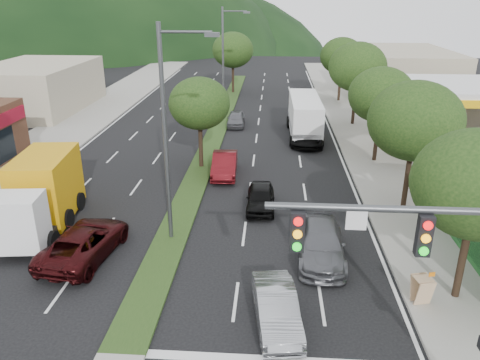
# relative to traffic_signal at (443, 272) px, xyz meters

# --- Properties ---
(ground) EXTENTS (160.00, 160.00, 0.00)m
(ground) POSITION_rel_traffic_signal_xyz_m (-9.03, 1.54, -4.65)
(ground) COLOR black
(ground) RESTS_ON ground
(sidewalk_right) EXTENTS (5.00, 90.00, 0.15)m
(sidewalk_right) POSITION_rel_traffic_signal_xyz_m (3.47, 26.54, -4.57)
(sidewalk_right) COLOR gray
(sidewalk_right) RESTS_ON ground
(sidewalk_left) EXTENTS (6.00, 90.00, 0.15)m
(sidewalk_left) POSITION_rel_traffic_signal_xyz_m (-22.03, 26.54, -4.57)
(sidewalk_left) COLOR gray
(sidewalk_left) RESTS_ON ground
(median) EXTENTS (1.60, 56.00, 0.12)m
(median) POSITION_rel_traffic_signal_xyz_m (-9.03, 29.54, -4.59)
(median) COLOR #1C3613
(median) RESTS_ON ground
(traffic_signal) EXTENTS (6.12, 0.40, 7.00)m
(traffic_signal) POSITION_rel_traffic_signal_xyz_m (0.00, 0.00, 0.00)
(traffic_signal) COLOR #47494C
(traffic_signal) RESTS_ON ground
(gas_canopy) EXTENTS (12.20, 8.20, 5.25)m
(gas_canopy) POSITION_rel_traffic_signal_xyz_m (9.97, 23.54, 0.00)
(gas_canopy) COLOR silver
(gas_canopy) RESTS_ON ground
(bldg_left_far) EXTENTS (9.00, 14.00, 4.60)m
(bldg_left_far) POSITION_rel_traffic_signal_xyz_m (-28.03, 35.54, -2.35)
(bldg_left_far) COLOR #B2A98D
(bldg_left_far) RESTS_ON ground
(bldg_right_far) EXTENTS (10.00, 16.00, 5.20)m
(bldg_right_far) POSITION_rel_traffic_signal_xyz_m (10.47, 45.54, -2.05)
(bldg_right_far) COLOR #B2A98D
(bldg_right_far) RESTS_ON ground
(tree_r_a) EXTENTS (4.60, 4.60, 6.63)m
(tree_r_a) POSITION_rel_traffic_signal_xyz_m (2.97, 5.54, 0.17)
(tree_r_a) COLOR black
(tree_r_a) RESTS_ON sidewalk_right
(tree_r_b) EXTENTS (4.80, 4.80, 6.94)m
(tree_r_b) POSITION_rel_traffic_signal_xyz_m (2.97, 13.54, 0.39)
(tree_r_b) COLOR black
(tree_r_b) RESTS_ON sidewalk_right
(tree_r_c) EXTENTS (4.40, 4.40, 6.48)m
(tree_r_c) POSITION_rel_traffic_signal_xyz_m (2.97, 21.54, 0.10)
(tree_r_c) COLOR black
(tree_r_c) RESTS_ON sidewalk_right
(tree_r_d) EXTENTS (5.00, 5.00, 7.17)m
(tree_r_d) POSITION_rel_traffic_signal_xyz_m (2.97, 31.54, 0.54)
(tree_r_d) COLOR black
(tree_r_d) RESTS_ON sidewalk_right
(tree_r_e) EXTENTS (4.60, 4.60, 6.71)m
(tree_r_e) POSITION_rel_traffic_signal_xyz_m (2.97, 41.54, 0.25)
(tree_r_e) COLOR black
(tree_r_e) RESTS_ON sidewalk_right
(tree_med_near) EXTENTS (4.00, 4.00, 6.02)m
(tree_med_near) POSITION_rel_traffic_signal_xyz_m (-9.03, 19.54, -0.22)
(tree_med_near) COLOR black
(tree_med_near) RESTS_ON median
(tree_med_far) EXTENTS (4.80, 4.80, 6.94)m
(tree_med_far) POSITION_rel_traffic_signal_xyz_m (-9.03, 45.54, 0.36)
(tree_med_far) COLOR black
(tree_med_far) RESTS_ON median
(streetlight_near) EXTENTS (2.60, 0.25, 10.00)m
(streetlight_near) POSITION_rel_traffic_signal_xyz_m (-8.82, 9.54, 0.94)
(streetlight_near) COLOR #47494C
(streetlight_near) RESTS_ON ground
(streetlight_mid) EXTENTS (2.60, 0.25, 10.00)m
(streetlight_mid) POSITION_rel_traffic_signal_xyz_m (-8.82, 34.54, 0.94)
(streetlight_mid) COLOR #47494C
(streetlight_mid) RESTS_ON ground
(sedan_silver) EXTENTS (1.97, 4.22, 1.34)m
(sedan_silver) POSITION_rel_traffic_signal_xyz_m (-3.97, 3.57, -3.98)
(sedan_silver) COLOR #939599
(sedan_silver) RESTS_ON ground
(suv_maroon) EXTENTS (3.11, 5.55, 1.46)m
(suv_maroon) POSITION_rel_traffic_signal_xyz_m (-12.52, 7.62, -3.91)
(suv_maroon) COLOR black
(suv_maroon) RESTS_ON ground
(car_queue_a) EXTENTS (1.55, 3.78, 1.28)m
(car_queue_a) POSITION_rel_traffic_signal_xyz_m (-4.82, 13.27, -4.00)
(car_queue_a) COLOR black
(car_queue_a) RESTS_ON ground
(car_queue_b) EXTENTS (2.22, 5.07, 1.45)m
(car_queue_b) POSITION_rel_traffic_signal_xyz_m (-1.98, 8.27, -3.92)
(car_queue_b) COLOR #55565B
(car_queue_b) RESTS_ON ground
(car_queue_c) EXTENTS (1.72, 4.46, 1.45)m
(car_queue_c) POSITION_rel_traffic_signal_xyz_m (-7.30, 18.27, -3.92)
(car_queue_c) COLOR #570E13
(car_queue_c) RESTS_ON ground
(car_queue_d) EXTENTS (2.99, 5.54, 1.48)m
(car_queue_d) POSITION_rel_traffic_signal_xyz_m (-1.44, 25.63, -3.91)
(car_queue_d) COLOR black
(car_queue_d) RESTS_ON ground
(car_queue_e) EXTENTS (1.65, 3.84, 1.29)m
(car_queue_e) POSITION_rel_traffic_signal_xyz_m (-7.53, 30.63, -4.00)
(car_queue_e) COLOR #55565B
(car_queue_e) RESTS_ON ground
(car_queue_f) EXTENTS (2.41, 4.74, 1.32)m
(car_queue_f) POSITION_rel_traffic_signal_xyz_m (-0.67, 39.54, -3.99)
(car_queue_f) COLOR black
(car_queue_f) RESTS_ON ground
(box_truck) EXTENTS (3.37, 7.28, 3.48)m
(box_truck) POSITION_rel_traffic_signal_xyz_m (-15.76, 10.56, -3.00)
(box_truck) COLOR white
(box_truck) RESTS_ON ground
(motorhome) EXTENTS (2.70, 8.30, 3.17)m
(motorhome) POSITION_rel_traffic_signal_xyz_m (-1.61, 27.85, -2.96)
(motorhome) COLOR white
(motorhome) RESTS_ON ground
(a_frame_sign) EXTENTS (0.81, 0.88, 1.47)m
(a_frame_sign) POSITION_rel_traffic_signal_xyz_m (1.47, 4.99, -3.84)
(a_frame_sign) COLOR tan
(a_frame_sign) RESTS_ON sidewalk_right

